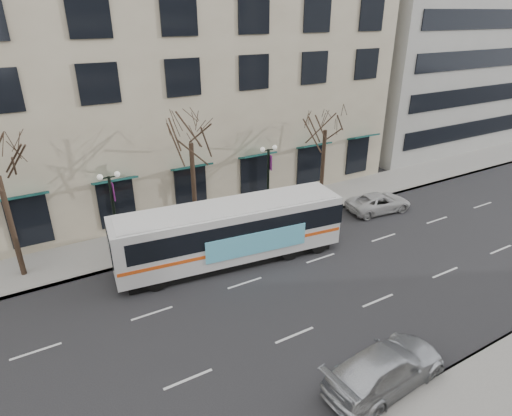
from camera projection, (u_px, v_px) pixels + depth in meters
ground at (267, 307)px, 20.67m from camera, size 160.00×160.00×0.00m
sidewalk_far at (262, 214)px, 29.99m from camera, size 80.00×4.00×0.15m
building_hotel at (97, 27)px, 31.29m from camera, size 40.00×20.00×24.00m
tree_far_mid at (190, 127)px, 24.72m from camera, size 3.60×3.60×8.55m
tree_far_right at (326, 116)px, 29.45m from camera, size 3.60×3.60×8.06m
lamp_post_left at (114, 211)px, 23.64m from camera, size 1.22×0.45×5.21m
lamp_post_right at (268, 179)px, 28.17m from camera, size 1.22×0.45×5.21m
city_bus at (231, 231)px, 23.78m from camera, size 13.01×4.24×3.46m
silver_car at (386, 367)px, 16.13m from camera, size 5.49×2.52×1.55m
white_pickup at (379, 202)px, 30.38m from camera, size 4.94×2.73×1.31m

